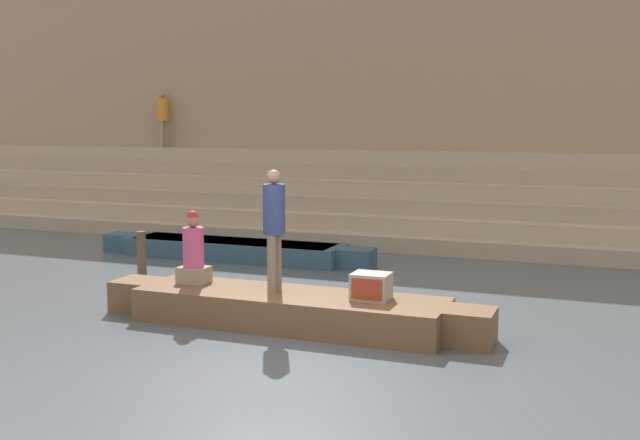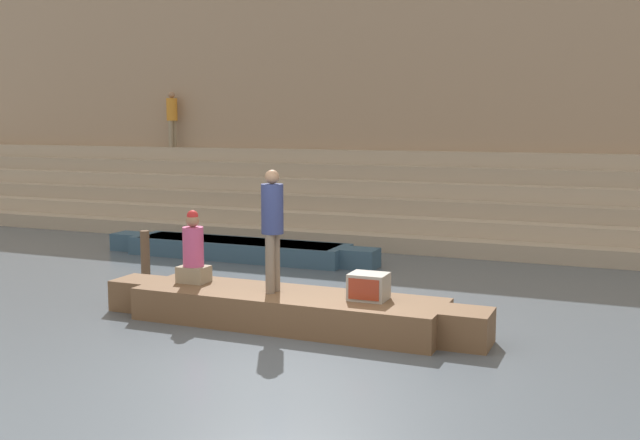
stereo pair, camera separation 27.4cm
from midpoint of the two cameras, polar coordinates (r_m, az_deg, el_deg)
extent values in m
plane|color=#4C5660|center=(9.25, -2.26, -10.66)|extent=(120.00, 120.00, 0.00)
cube|color=tan|center=(17.92, 10.44, -1.29)|extent=(36.00, 3.41, 0.35)
cube|color=#B2A28D|center=(18.14, 10.66, -0.06)|extent=(36.00, 2.84, 0.35)
cube|color=tan|center=(18.38, 10.87, 1.15)|extent=(36.00, 2.27, 0.35)
cube|color=#B2A28D|center=(18.62, 11.08, 2.32)|extent=(36.00, 1.70, 0.35)
cube|color=tan|center=(18.87, 11.28, 3.46)|extent=(36.00, 1.14, 0.35)
cube|color=#B2A28D|center=(19.12, 11.48, 4.58)|extent=(36.00, 0.57, 0.35)
cube|color=tan|center=(19.98, 12.10, 9.15)|extent=(34.20, 1.20, 7.02)
cube|color=brown|center=(19.53, 11.50, -0.23)|extent=(34.20, 0.12, 0.60)
cube|color=brown|center=(10.71, -1.75, -6.81)|extent=(4.49, 1.21, 0.47)
cube|color=tan|center=(10.66, -1.76, -5.72)|extent=(4.13, 1.11, 0.05)
cube|color=brown|center=(9.96, 11.92, -8.07)|extent=(0.63, 0.66, 0.47)
cube|color=brown|center=(11.97, -13.04, -5.47)|extent=(0.63, 0.66, 0.47)
cylinder|color=olive|center=(11.58, -3.36, -5.04)|extent=(2.90, 0.04, 0.04)
cylinder|color=#756656|center=(10.72, -2.68, -3.20)|extent=(0.13, 0.13, 0.84)
cylinder|color=#756656|center=(10.57, -3.09, -3.36)|extent=(0.13, 0.13, 0.84)
cylinder|color=navy|center=(10.53, -2.91, 0.85)|extent=(0.31, 0.31, 0.70)
sphere|color=#9E7556|center=(10.49, -2.93, 3.30)|extent=(0.20, 0.20, 0.20)
cube|color=gray|center=(11.47, -8.92, -4.10)|extent=(0.44, 0.35, 0.25)
cylinder|color=#C64C7F|center=(11.40, -8.96, -2.02)|extent=(0.31, 0.31, 0.60)
sphere|color=#9E7556|center=(11.34, -9.00, -0.03)|extent=(0.20, 0.20, 0.20)
sphere|color=red|center=(11.33, -9.01, 0.32)|extent=(0.17, 0.17, 0.17)
cube|color=#9E998E|center=(10.27, 4.50, -5.07)|extent=(0.51, 0.41, 0.36)
cube|color=#99331E|center=(10.07, 4.12, -5.31)|extent=(0.43, 0.02, 0.28)
cube|color=#33516B|center=(15.97, -5.81, -2.23)|extent=(4.86, 1.06, 0.38)
cube|color=#2D2D2D|center=(15.94, -5.82, -1.64)|extent=(4.47, 0.96, 0.05)
cube|color=#33516B|center=(14.87, 3.63, -2.93)|extent=(0.68, 0.59, 0.38)
cube|color=#33516B|center=(17.44, -13.83, -1.58)|extent=(0.68, 0.59, 0.38)
cylinder|color=brown|center=(14.06, -12.63, -2.63)|extent=(0.17, 0.17, 0.90)
cylinder|color=gray|center=(22.53, -10.71, 6.46)|extent=(0.13, 0.13, 0.78)
cylinder|color=gray|center=(22.38, -10.95, 6.45)|extent=(0.13, 0.13, 0.78)
cylinder|color=orange|center=(22.45, -10.87, 8.27)|extent=(0.32, 0.32, 0.65)
sphere|color=#9E7556|center=(22.46, -10.90, 9.33)|extent=(0.18, 0.18, 0.18)
camera|label=1|loc=(0.14, -89.32, 0.09)|focal=42.00mm
camera|label=2|loc=(0.14, 90.68, -0.09)|focal=42.00mm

